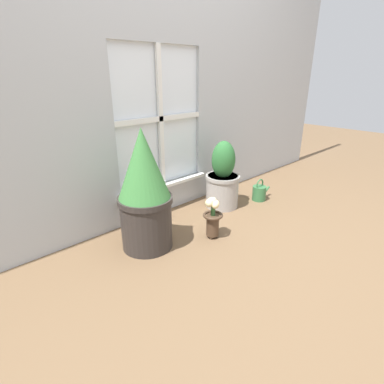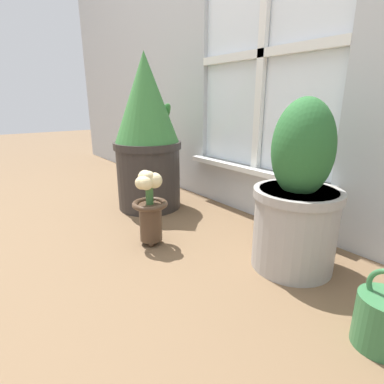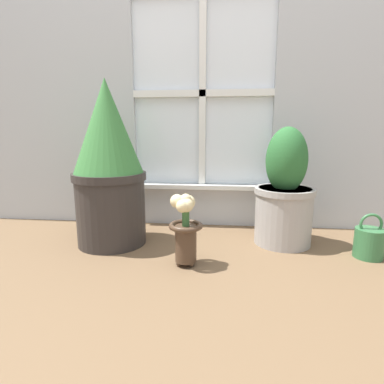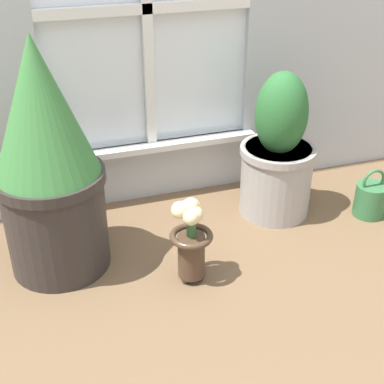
{
  "view_description": "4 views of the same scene",
  "coord_description": "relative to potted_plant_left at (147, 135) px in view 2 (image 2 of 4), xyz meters",
  "views": [
    {
      "loc": [
        -1.35,
        -1.08,
        1.05
      ],
      "look_at": [
        -0.02,
        0.33,
        0.27
      ],
      "focal_mm": 28.0,
      "sensor_mm": 36.0,
      "label": 1
    },
    {
      "loc": [
        0.92,
        -0.4,
        0.54
      ],
      "look_at": [
        -0.0,
        0.3,
        0.18
      ],
      "focal_mm": 28.0,
      "sensor_mm": 36.0,
      "label": 2
    },
    {
      "loc": [
        0.12,
        -1.0,
        0.52
      ],
      "look_at": [
        -0.02,
        0.32,
        0.26
      ],
      "focal_mm": 28.0,
      "sensor_mm": 36.0,
      "label": 3
    },
    {
      "loc": [
        -0.45,
        -1.16,
        1.09
      ],
      "look_at": [
        0.04,
        0.31,
        0.21
      ],
      "focal_mm": 50.0,
      "sensor_mm": 36.0,
      "label": 4
    }
  ],
  "objects": [
    {
      "name": "flower_vase",
      "position": [
        0.38,
        -0.21,
        -0.21
      ],
      "size": [
        0.14,
        0.14,
        0.29
      ],
      "color": "#473323",
      "rests_on": "ground_plane"
    },
    {
      "name": "potted_plant_right",
      "position": [
        0.82,
        0.08,
        -0.14
      ],
      "size": [
        0.28,
        0.28,
        0.55
      ],
      "color": "#9E9993",
      "rests_on": "ground_plane"
    },
    {
      "name": "ground_plane",
      "position": [
        0.41,
        -0.33,
        -0.38
      ],
      "size": [
        10.0,
        10.0,
        0.0
      ],
      "primitive_type": "plane",
      "color": "brown"
    },
    {
      "name": "potted_plant_left",
      "position": [
        0.0,
        0.0,
        0.0
      ],
      "size": [
        0.34,
        0.34,
        0.76
      ],
      "color": "#2D2826",
      "rests_on": "ground_plane"
    },
    {
      "name": "watering_can",
      "position": [
        1.15,
        -0.06,
        -0.31
      ],
      "size": [
        0.21,
        0.12,
        0.19
      ],
      "color": "#336B3D",
      "rests_on": "ground_plane"
    }
  ]
}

